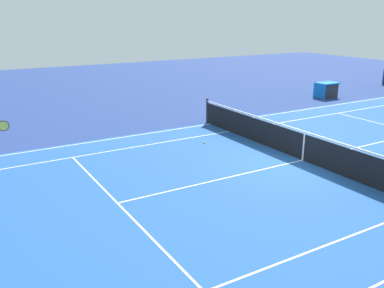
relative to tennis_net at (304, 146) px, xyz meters
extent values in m
plane|color=navy|center=(0.00, 0.00, -0.49)|extent=(60.00, 60.00, 0.00)
cube|color=#1E4C93|center=(0.00, 0.00, -0.49)|extent=(24.20, 11.40, 0.00)
cube|color=white|center=(0.00, -5.50, -0.49)|extent=(23.80, 0.05, 0.01)
cube|color=white|center=(0.00, -4.11, -0.49)|extent=(23.80, 0.05, 0.01)
cube|color=white|center=(6.40, 0.00, -0.49)|extent=(0.05, 8.22, 0.01)
cube|color=white|center=(0.00, 0.00, -0.49)|extent=(12.80, 0.05, 0.01)
cylinder|color=#2D2D33|center=(0.00, -5.80, 0.05)|extent=(0.10, 0.10, 1.08)
cube|color=black|center=(0.00, 0.00, -0.05)|extent=(0.02, 11.60, 0.88)
cube|color=white|center=(0.00, 0.00, 0.46)|extent=(0.04, 11.60, 0.06)
cube|color=white|center=(0.00, 0.00, -0.05)|extent=(0.04, 0.06, 0.88)
torus|color=#232326|center=(8.45, -3.33, 1.05)|extent=(0.31, 0.04, 0.31)
cylinder|color=#C6D84C|center=(8.45, -3.33, 1.05)|extent=(0.27, 0.02, 0.27)
sphere|color=#CCE01E|center=(1.78, -3.22, -0.46)|extent=(0.07, 0.07, 0.07)
cube|color=#2D2D33|center=(-9.07, -7.27, -0.09)|extent=(1.10, 0.70, 0.80)
cube|color=blue|center=(-9.07, -7.27, 0.33)|extent=(1.24, 0.84, 0.06)
cube|color=blue|center=(-8.47, -7.27, -0.07)|extent=(0.06, 0.84, 0.84)
camera|label=1|loc=(9.69, 9.25, 4.06)|focal=39.17mm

